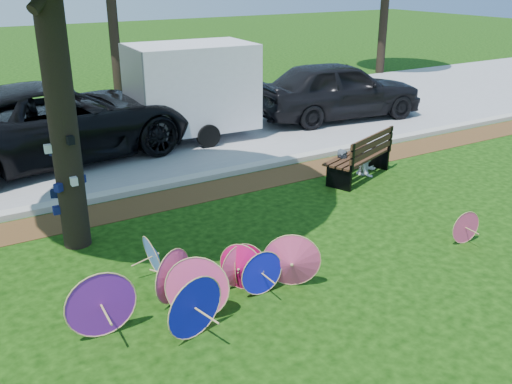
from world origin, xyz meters
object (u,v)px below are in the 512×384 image
park_bench (357,155)px  person_right (369,147)px  parasol_pile (217,276)px  cargo_trailer (192,86)px  person_left (344,151)px  black_van (58,122)px  dark_pickup (338,90)px

park_bench → person_right: bearing=-12.8°
parasol_pile → cargo_trailer: size_ratio=2.13×
park_bench → person_left: bearing=150.9°
cargo_trailer → park_bench: size_ratio=1.62×
park_bench → cargo_trailer: bearing=88.9°
black_van → person_left: black_van is taller
parasol_pile → person_left: 5.44m
black_van → cargo_trailer: 3.54m
dark_pickup → park_bench: size_ratio=2.67×
parasol_pile → park_bench: (4.93, 2.87, 0.12)m
person_left → black_van: bearing=134.3°
parasol_pile → person_right: (5.28, 2.92, 0.23)m
parasol_pile → park_bench: bearing=30.2°
parasol_pile → dark_pickup: size_ratio=1.30×
park_bench → person_left: person_left is taller
black_van → parasol_pile: bearing=174.0°
black_van → dark_pickup: bearing=-100.1°
park_bench → black_van: bearing=116.9°
black_van → dark_pickup: size_ratio=1.28×
cargo_trailer → dark_pickup: bearing=0.1°
dark_pickup → cargo_trailer: cargo_trailer is taller
park_bench → person_left: (-0.35, 0.05, 0.15)m
cargo_trailer → parasol_pile: bearing=-109.5°
person_right → cargo_trailer: bearing=98.2°
dark_pickup → park_bench: (-2.99, -4.39, -0.37)m
person_right → parasol_pile: bearing=-166.6°
black_van → park_bench: black_van is taller
dark_pickup → park_bench: 5.32m
cargo_trailer → person_left: cargo_trailer is taller
park_bench → person_right: person_right is taller
dark_pickup → cargo_trailer: 4.71m
cargo_trailer → person_left: (1.33, -4.63, -0.74)m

